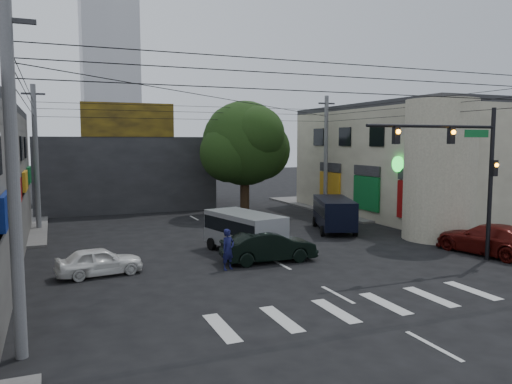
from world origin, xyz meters
TOP-DOWN VIEW (x-y plane):
  - ground at (0.00, 0.00)m, footprint 160.00×160.00m
  - sidewalk_far_right at (18.00, 18.00)m, footprint 16.00×16.00m
  - building_right at (18.00, 13.00)m, footprint 14.00×18.00m
  - corner_column at (11.00, 4.00)m, footprint 4.00×4.00m
  - building_far at (-4.00, 26.00)m, footprint 14.00×10.00m
  - billboard at (-4.00, 21.10)m, footprint 7.00×0.30m
  - tower_distant at (0.00, 70.00)m, footprint 9.00×9.00m
  - street_tree at (4.00, 17.00)m, footprint 6.40×6.40m
  - traffic_gantry at (7.82, -1.00)m, footprint 7.10×0.35m
  - utility_pole_near_left at (-10.50, -4.50)m, footprint 0.32×0.32m
  - utility_pole_far_left at (-10.50, 16.00)m, footprint 0.32×0.32m
  - utility_pole_far_right at (10.50, 16.00)m, footprint 0.32×0.32m
  - dark_sedan at (-0.29, 2.64)m, footprint 1.89×4.56m
  - white_compact at (-7.87, 3.16)m, footprint 2.28×3.88m
  - maroon_sedan at (10.50, -0.16)m, footprint 4.04×6.12m
  - silver_minivan at (-0.70, 4.77)m, footprint 5.61×4.02m
  - navy_van at (6.77, 8.47)m, footprint 6.48×5.45m
  - traffic_officer at (-2.54, 1.97)m, footprint 0.99×0.93m

SIDE VIEW (x-z plane):
  - ground at x=0.00m, z-range 0.00..0.00m
  - sidewalk_far_right at x=18.00m, z-range 0.00..0.15m
  - white_compact at x=-7.87m, z-range 0.00..1.20m
  - dark_sedan at x=-0.29m, z-range 0.00..1.46m
  - maroon_sedan at x=10.50m, z-range 0.00..1.56m
  - traffic_officer at x=-2.54m, z-range 0.00..1.82m
  - silver_minivan at x=-0.70m, z-range 0.00..2.05m
  - navy_van at x=6.77m, z-range 0.00..2.06m
  - building_far at x=-4.00m, z-range 0.00..6.00m
  - building_right at x=18.00m, z-range 0.00..8.00m
  - corner_column at x=11.00m, z-range 0.00..8.00m
  - utility_pole_near_left at x=-10.50m, z-range 0.00..9.20m
  - utility_pole_far_left at x=-10.50m, z-range 0.00..9.20m
  - utility_pole_far_right at x=10.50m, z-range 0.00..9.20m
  - traffic_gantry at x=7.82m, z-range 1.23..8.43m
  - street_tree at x=4.00m, z-range 1.12..9.82m
  - billboard at x=-4.00m, z-range 6.00..8.60m
  - tower_distant at x=0.00m, z-range 0.00..44.00m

